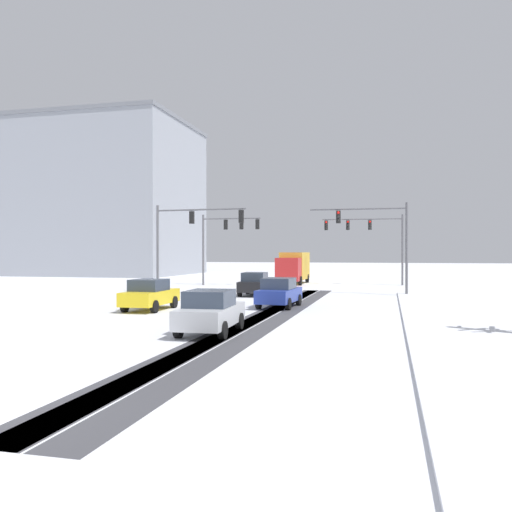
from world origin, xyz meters
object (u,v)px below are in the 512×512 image
object	(u,v)px
car_yellow_cab_third	(150,294)
box_truck_delivery	(293,267)
car_blue_second	(279,292)
car_silver_fourth	(210,312)
traffic_signal_near_left	(188,229)
traffic_signal_near_right	(379,232)
car_black_lead	(255,284)
office_building_far_left_block	(95,200)
traffic_signal_far_left	(226,233)
traffic_signal_far_right	(369,233)

from	to	relation	value
car_yellow_cab_third	box_truck_delivery	distance (m)	25.08
car_blue_second	car_silver_fourth	distance (m)	9.91
traffic_signal_near_left	traffic_signal_near_right	xyz separation A→B (m)	(13.50, 2.06, -0.21)
car_black_lead	car_blue_second	distance (m)	8.22
traffic_signal_near_right	box_truck_delivery	bearing A→B (deg)	124.27
traffic_signal_near_right	car_black_lead	world-z (taller)	traffic_signal_near_right
box_truck_delivery	car_black_lead	bearing A→B (deg)	-90.80
office_building_far_left_block	car_blue_second	bearing A→B (deg)	-48.32
traffic_signal_far_left	car_black_lead	size ratio (longest dim) A/B	1.56
traffic_signal_far_right	traffic_signal_far_left	bearing A→B (deg)	-163.40
traffic_signal_near_right	traffic_signal_far_right	distance (m)	11.93
traffic_signal_far_left	traffic_signal_near_left	distance (m)	10.15
traffic_signal_near_left	car_silver_fourth	world-z (taller)	traffic_signal_near_left
car_black_lead	traffic_signal_near_left	bearing A→B (deg)	177.21
traffic_signal_far_left	traffic_signal_near_right	size ratio (longest dim) A/B	0.95
car_black_lead	traffic_signal_near_right	bearing A→B (deg)	15.39
car_black_lead	office_building_far_left_block	xyz separation A→B (m)	(-30.55, 30.43, 9.55)
traffic_signal_far_right	box_truck_delivery	world-z (taller)	traffic_signal_far_right
office_building_far_left_block	traffic_signal_far_left	bearing A→B (deg)	-38.49
car_silver_fourth	traffic_signal_near_right	bearing A→B (deg)	73.85
car_silver_fourth	box_truck_delivery	distance (m)	31.88
traffic_signal_near_right	car_yellow_cab_third	distance (m)	17.56
car_blue_second	box_truck_delivery	distance (m)	22.11
traffic_signal_near_right	car_blue_second	bearing A→B (deg)	-117.48
traffic_signal_far_right	car_blue_second	size ratio (longest dim) A/B	1.77
traffic_signal_far_left	car_silver_fourth	distance (m)	29.24
car_blue_second	car_yellow_cab_third	distance (m)	6.96
traffic_signal_far_right	box_truck_delivery	xyz separation A→B (m)	(-7.15, 0.14, -3.20)
traffic_signal_far_left	office_building_far_left_block	distance (m)	32.67
box_truck_delivery	office_building_far_left_block	bearing A→B (deg)	152.38
car_blue_second	car_yellow_cab_third	xyz separation A→B (m)	(-6.29, -2.98, 0.00)
traffic_signal_far_left	traffic_signal_far_right	distance (m)	13.27
car_blue_second	car_yellow_cab_third	size ratio (longest dim) A/B	1.01
traffic_signal_near_left	car_silver_fourth	distance (m)	19.70
car_silver_fourth	office_building_far_left_block	world-z (taller)	office_building_far_left_block
traffic_signal_far_left	box_truck_delivery	bearing A→B (deg)	35.28
car_black_lead	car_silver_fourth	size ratio (longest dim) A/B	1.00
traffic_signal_far_left	car_blue_second	world-z (taller)	traffic_signal_far_left
traffic_signal_near_left	car_blue_second	bearing A→B (deg)	-42.98
car_silver_fourth	office_building_far_left_block	xyz separation A→B (m)	(-33.23, 47.87, 9.55)
traffic_signal_far_left	traffic_signal_far_right	xyz separation A→B (m)	(12.71, 3.79, 0.06)
car_blue_second	office_building_far_left_block	bearing A→B (deg)	131.68
car_black_lead	car_silver_fourth	bearing A→B (deg)	-81.28
car_blue_second	box_truck_delivery	size ratio (longest dim) A/B	0.56
traffic_signal_near_left	box_truck_delivery	xyz separation A→B (m)	(5.30, 14.08, -3.05)
traffic_signal_near_left	office_building_far_left_block	bearing A→B (deg)	130.14
car_blue_second	office_building_far_left_block	xyz separation A→B (m)	(-33.82, 37.98, 9.55)
office_building_far_left_block	box_truck_delivery	bearing A→B (deg)	-27.62
traffic_signal_near_right	car_yellow_cab_third	bearing A→B (deg)	-131.64
traffic_signal_far_left	car_yellow_cab_third	world-z (taller)	traffic_signal_far_left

